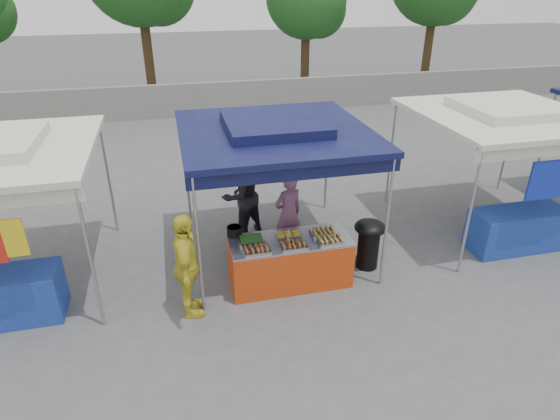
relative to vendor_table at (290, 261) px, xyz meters
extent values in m
plane|color=#4E4E50|center=(0.00, 0.10, -0.43)|extent=(80.00, 80.00, 0.00)
cube|color=slate|center=(0.00, 11.10, 0.17)|extent=(40.00, 0.25, 1.20)
cylinder|color=#A4A3AA|center=(-1.50, -0.40, 0.72)|extent=(0.05, 0.05, 2.30)
cylinder|color=#A4A3AA|center=(1.50, -0.40, 0.72)|extent=(0.05, 0.05, 2.30)
cylinder|color=#A4A3AA|center=(-1.50, 2.60, 0.72)|extent=(0.05, 0.05, 2.30)
cylinder|color=#A4A3AA|center=(1.50, 2.60, 0.72)|extent=(0.05, 0.05, 2.30)
cube|color=#0E1138|center=(0.00, 1.10, 1.92)|extent=(3.20, 3.20, 0.10)
cube|color=#0E1138|center=(0.00, 1.10, 2.05)|extent=(1.65, 1.65, 0.18)
cube|color=#0E1138|center=(0.00, -0.40, 1.77)|extent=(3.20, 0.04, 0.25)
cylinder|color=#A4A3AA|center=(-3.00, -0.40, 0.72)|extent=(0.05, 0.05, 2.30)
cylinder|color=#A4A3AA|center=(-3.00, 2.60, 0.72)|extent=(0.05, 0.05, 2.30)
cube|color=gold|center=(-3.95, -0.42, 1.22)|extent=(0.45, 0.04, 0.55)
cylinder|color=#A4A3AA|center=(3.00, -0.40, 0.72)|extent=(0.05, 0.05, 2.30)
cylinder|color=#A4A3AA|center=(3.00, 2.60, 0.72)|extent=(0.05, 0.05, 2.30)
cylinder|color=#A4A3AA|center=(6.00, 2.60, 0.72)|extent=(0.05, 0.05, 2.30)
cube|color=beige|center=(4.50, 1.10, 1.92)|extent=(3.20, 3.20, 0.10)
cube|color=beige|center=(4.50, 1.10, 2.05)|extent=(1.65, 1.65, 0.18)
cube|color=navy|center=(4.50, 0.10, -0.03)|extent=(1.80, 0.70, 0.80)
cube|color=#112499|center=(4.50, -0.42, 1.22)|extent=(1.00, 0.04, 0.70)
cylinder|color=#A4A3AA|center=(7.00, 2.60, 0.72)|extent=(0.05, 0.05, 2.30)
cylinder|color=#382815|center=(-2.26, 13.04, 1.81)|extent=(0.36, 0.36, 4.47)
cylinder|color=#382815|center=(4.07, 13.09, 1.35)|extent=(0.36, 0.36, 3.54)
sphere|color=#1D511B|center=(4.67, 13.29, 3.01)|extent=(2.23, 2.23, 2.23)
cylinder|color=#382815|center=(9.50, 12.73, 1.66)|extent=(0.36, 0.36, 4.17)
cube|color=#A9340F|center=(0.00, 0.00, -0.02)|extent=(2.00, 0.80, 0.81)
cube|color=#A4A3AA|center=(0.00, 0.00, 0.40)|extent=(2.00, 0.80, 0.04)
cube|color=#AFAEB3|center=(-0.60, -0.24, 0.45)|extent=(0.42, 0.30, 0.05)
cube|color=brown|center=(-0.60, -0.24, 0.49)|extent=(0.35, 0.25, 0.02)
cube|color=#AFAEB3|center=(-0.01, -0.24, 0.45)|extent=(0.42, 0.30, 0.05)
cube|color=brown|center=(-0.01, -0.24, 0.49)|extent=(0.35, 0.25, 0.02)
cube|color=#AFAEB3|center=(0.61, -0.23, 0.45)|extent=(0.42, 0.30, 0.05)
cube|color=olive|center=(0.61, -0.23, 0.49)|extent=(0.35, 0.25, 0.02)
cube|color=#AFAEB3|center=(-0.62, 0.09, 0.45)|extent=(0.42, 0.30, 0.05)
cube|color=#1E4C1A|center=(-0.62, 0.09, 0.49)|extent=(0.35, 0.25, 0.02)
cube|color=#AFAEB3|center=(0.00, 0.10, 0.45)|extent=(0.42, 0.30, 0.05)
cube|color=gold|center=(0.00, 0.10, 0.49)|extent=(0.35, 0.25, 0.02)
cube|color=#AFAEB3|center=(0.60, 0.06, 0.45)|extent=(0.42, 0.30, 0.05)
cube|color=olive|center=(0.60, 0.06, 0.49)|extent=(0.35, 0.25, 0.02)
cylinder|color=black|center=(-0.86, 0.37, 0.50)|extent=(0.26, 0.26, 0.15)
cylinder|color=#A4A3AA|center=(-0.07, -0.16, 0.47)|extent=(0.07, 0.07, 0.09)
cylinder|color=black|center=(1.49, 0.16, -0.05)|extent=(0.38, 0.38, 0.74)
ellipsoid|color=black|center=(1.49, 0.16, 0.38)|extent=(0.55, 0.55, 0.25)
cube|color=navy|center=(-0.41, 0.74, -0.27)|extent=(0.53, 0.37, 0.32)
cube|color=navy|center=(0.22, 0.79, -0.29)|extent=(0.46, 0.32, 0.28)
cube|color=navy|center=(0.22, 0.79, -0.01)|extent=(0.45, 0.31, 0.27)
imported|color=#784C6B|center=(0.23, 0.99, 0.37)|extent=(0.67, 0.54, 1.59)
imported|color=black|center=(-0.52, 1.78, 0.49)|extent=(1.11, 1.05, 1.82)
imported|color=gold|center=(-1.70, -0.43, 0.43)|extent=(0.45, 1.02, 1.72)
camera|label=1|loc=(-1.71, -6.40, 4.32)|focal=30.00mm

